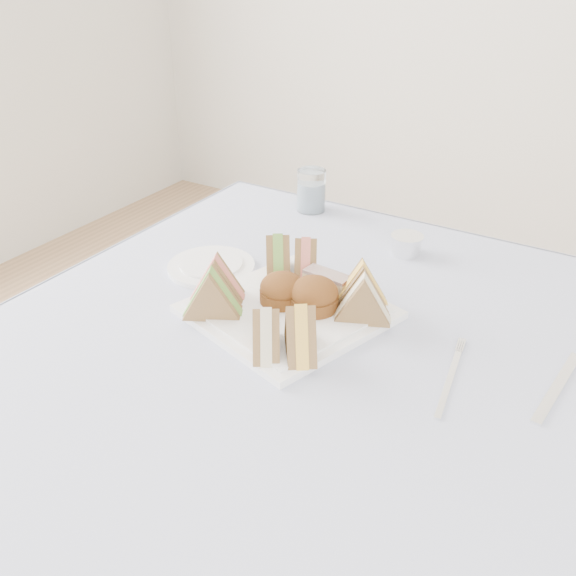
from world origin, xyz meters
The scene contains 19 objects.
table centered at (0.00, 0.00, 0.37)m, with size 0.90×0.90×0.74m, color brown.
tablecloth centered at (0.00, 0.00, 0.74)m, with size 1.02×1.02×0.01m, color silver.
serving_plate centered at (-0.09, 0.05, 0.75)m, with size 0.27×0.27×0.01m, color white.
sandwich_fl_a centered at (-0.20, 0.01, 0.80)m, with size 0.09×0.04×0.08m, color #A07C4D, non-canonical shape.
sandwich_fl_b centered at (-0.18, -0.03, 0.80)m, with size 0.09×0.04×0.08m, color #A07C4D, non-canonical shape.
sandwich_fr_a centered at (-0.01, -0.04, 0.80)m, with size 0.09×0.04×0.08m, color #A07C4D, non-canonical shape.
sandwich_fr_b centered at (-0.05, -0.07, 0.79)m, with size 0.08×0.04×0.07m, color #A07C4D, non-canonical shape.
sandwich_bl_a centered at (-0.16, 0.14, 0.80)m, with size 0.09×0.04×0.08m, color #A07C4D, non-canonical shape.
sandwich_bl_b centered at (-0.12, 0.16, 0.79)m, with size 0.08×0.04×0.07m, color #A07C4D, non-canonical shape.
sandwich_br_a centered at (0.03, 0.08, 0.80)m, with size 0.09×0.04×0.08m, color #A07C4D, non-canonical shape.
sandwich_br_b centered at (0.01, 0.12, 0.80)m, with size 0.08×0.04×0.08m, color #A07C4D, non-canonical shape.
scone_left centered at (-0.10, 0.06, 0.78)m, with size 0.07×0.07×0.05m, color brown.
scone_right centered at (-0.05, 0.07, 0.78)m, with size 0.08×0.08×0.05m, color brown.
pastry_slice centered at (-0.06, 0.13, 0.78)m, with size 0.08×0.03×0.04m, color #D8B686.
side_plate centered at (-0.29, 0.11, 0.75)m, with size 0.16×0.16×0.01m, color white.
water_glass centered at (-0.27, 0.45, 0.79)m, with size 0.06×0.06×0.09m, color white.
tea_strainer centered at (-0.01, 0.35, 0.76)m, with size 0.06×0.06×0.03m, color white.
knife centered at (0.32, 0.08, 0.75)m, with size 0.01×0.18×0.00m, color white.
fork centered at (0.19, 0.01, 0.75)m, with size 0.01×0.16×0.00m, color white.
Camera 1 is at (0.37, -0.70, 1.29)m, focal length 40.00 mm.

